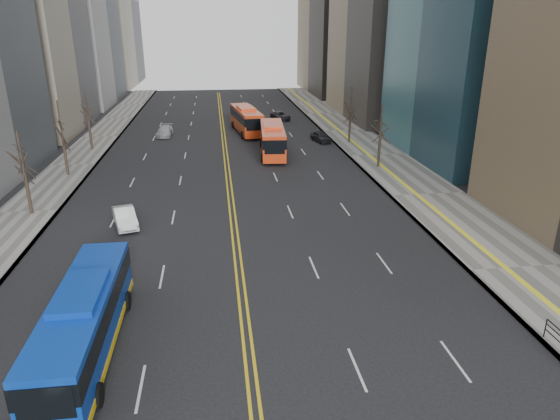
% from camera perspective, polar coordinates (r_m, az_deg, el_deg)
% --- Properties ---
extents(sidewalk_right, '(7.00, 130.00, 0.15)m').
position_cam_1_polar(sidewalk_right, '(59.51, 11.03, 6.18)').
color(sidewalk_right, slate).
rests_on(sidewalk_right, ground).
extents(sidewalk_left, '(5.00, 130.00, 0.15)m').
position_cam_1_polar(sidewalk_left, '(58.60, -22.55, 4.76)').
color(sidewalk_left, slate).
rests_on(sidewalk_left, ground).
extents(centerline, '(0.55, 100.00, 0.01)m').
position_cam_1_polar(centerline, '(66.28, -6.41, 7.82)').
color(centerline, gold).
rests_on(centerline, ground).
extents(street_trees, '(35.20, 47.20, 7.60)m').
position_cam_1_polar(street_trees, '(45.67, -15.11, 7.75)').
color(street_trees, '#2C231B').
rests_on(street_trees, ground).
extents(blue_bus, '(2.70, 11.46, 3.35)m').
position_cam_1_polar(blue_bus, '(24.92, -21.46, -11.61)').
color(blue_bus, '#0B36A9').
rests_on(blue_bus, ground).
extents(red_bus_near, '(3.46, 11.40, 3.56)m').
position_cam_1_polar(red_bus_near, '(58.71, -0.86, 8.28)').
color(red_bus_near, red).
rests_on(red_bus_near, ground).
extents(red_bus_far, '(4.06, 11.72, 3.63)m').
position_cam_1_polar(red_bus_far, '(70.96, -3.88, 10.40)').
color(red_bus_far, red).
rests_on(red_bus_far, ground).
extents(car_white, '(2.58, 4.44, 1.38)m').
position_cam_1_polar(car_white, '(39.49, -17.30, -0.80)').
color(car_white, white).
rests_on(car_white, ground).
extents(car_dark_mid, '(2.45, 4.16, 1.33)m').
position_cam_1_polar(car_dark_mid, '(65.66, 4.69, 8.35)').
color(car_dark_mid, black).
rests_on(car_dark_mid, ground).
extents(car_silver, '(2.21, 4.81, 1.36)m').
position_cam_1_polar(car_silver, '(70.65, -13.03, 8.78)').
color(car_silver, '#ABABB1').
rests_on(car_silver, ground).
extents(car_dark_far, '(3.17, 4.85, 1.24)m').
position_cam_1_polar(car_dark_far, '(81.12, 0.07, 10.72)').
color(car_dark_far, black).
rests_on(car_dark_far, ground).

